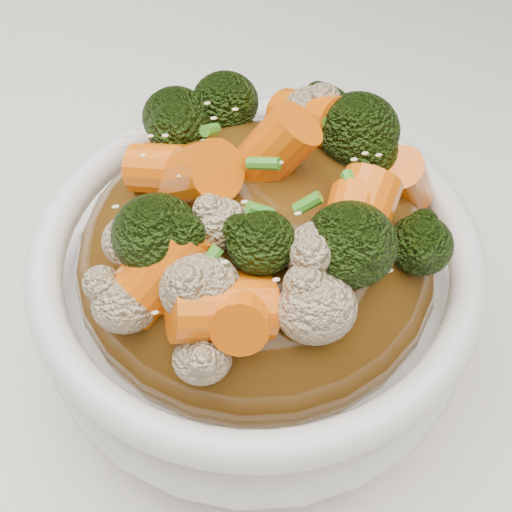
{
  "coord_description": "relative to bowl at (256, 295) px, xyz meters",
  "views": [
    {
      "loc": [
        0.02,
        -0.22,
        1.11
      ],
      "look_at": [
        0.06,
        0.0,
        0.82
      ],
      "focal_mm": 55.0,
      "sensor_mm": 36.0,
      "label": 1
    }
  ],
  "objects": [
    {
      "name": "cauliflower",
      "position": [
        0.0,
        0.0,
        0.09
      ],
      "size": [
        0.18,
        0.18,
        0.04
      ],
      "primitive_type": null,
      "rotation": [
        0.0,
        0.0,
        0.09
      ],
      "color": "#CBB48B",
      "rests_on": "sauce_base"
    },
    {
      "name": "carrots",
      "position": [
        0.0,
        0.0,
        0.09
      ],
      "size": [
        0.18,
        0.18,
        0.05
      ],
      "primitive_type": null,
      "rotation": [
        0.0,
        0.0,
        0.09
      ],
      "color": "orange",
      "rests_on": "sauce_base"
    },
    {
      "name": "scallions",
      "position": [
        0.0,
        0.0,
        0.09
      ],
      "size": [
        0.14,
        0.14,
        0.02
      ],
      "primitive_type": null,
      "rotation": [
        0.0,
        0.0,
        0.09
      ],
      "color": "#35881F",
      "rests_on": "sauce_base"
    },
    {
      "name": "sesame_seeds",
      "position": [
        0.0,
        0.0,
        0.09
      ],
      "size": [
        0.17,
        0.17,
        0.01
      ],
      "primitive_type": null,
      "rotation": [
        0.0,
        0.0,
        0.09
      ],
      "color": "beige",
      "rests_on": "sauce_base"
    },
    {
      "name": "tablecloth",
      "position": [
        -0.06,
        -0.0,
        -0.06
      ],
      "size": [
        1.2,
        0.8,
        0.04
      ],
      "primitive_type": "cube",
      "color": "white",
      "rests_on": "dining_table"
    },
    {
      "name": "broccoli",
      "position": [
        0.0,
        0.0,
        0.09
      ],
      "size": [
        0.18,
        0.18,
        0.04
      ],
      "primitive_type": null,
      "rotation": [
        0.0,
        0.0,
        0.09
      ],
      "color": "black",
      "rests_on": "sauce_base"
    },
    {
      "name": "bowl",
      "position": [
        0.0,
        0.0,
        0.0
      ],
      "size": [
        0.23,
        0.23,
        0.08
      ],
      "primitive_type": null,
      "rotation": [
        0.0,
        0.0,
        0.09
      ],
      "color": "white",
      "rests_on": "tablecloth"
    },
    {
      "name": "sauce_base",
      "position": [
        0.0,
        0.0,
        0.03
      ],
      "size": [
        0.18,
        0.18,
        0.09
      ],
      "primitive_type": "ellipsoid",
      "rotation": [
        0.0,
        0.0,
        0.09
      ],
      "color": "#50310D",
      "rests_on": "bowl"
    }
  ]
}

